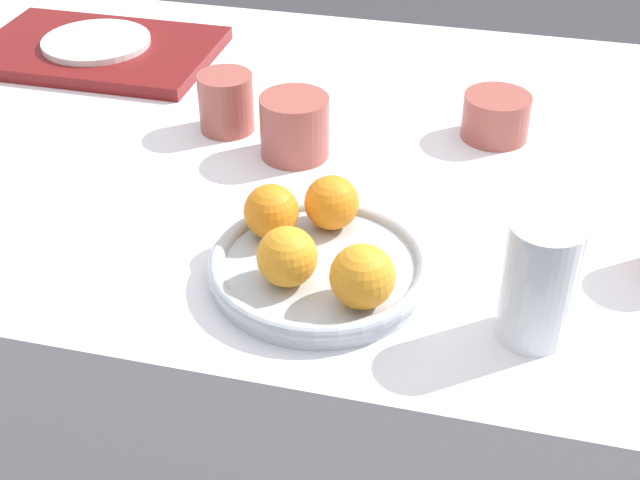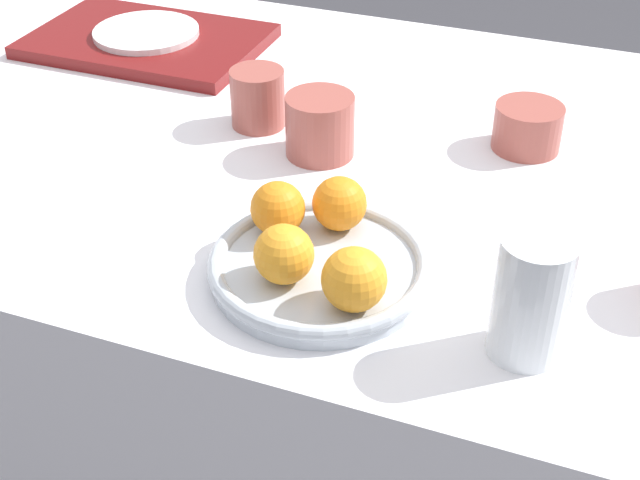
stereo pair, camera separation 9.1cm
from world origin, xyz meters
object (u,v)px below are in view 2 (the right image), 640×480
(orange_0, at_px, (354,279))
(serving_tray, at_px, (147,41))
(fruit_platter, at_px, (320,267))
(orange_1, at_px, (339,204))
(orange_2, at_px, (284,254))
(cup_3, at_px, (258,98))
(water_glass, at_px, (531,298))
(cup_0, at_px, (528,127))
(orange_3, at_px, (278,209))
(side_plate, at_px, (146,32))
(cup_1, at_px, (320,126))

(orange_0, distance_m, serving_tray, 0.75)
(fruit_platter, distance_m, orange_1, 0.08)
(fruit_platter, height_order, orange_2, orange_2)
(orange_0, xyz_separation_m, cup_3, (-0.26, 0.35, -0.01))
(water_glass, relative_size, cup_0, 1.43)
(fruit_platter, relative_size, orange_3, 3.94)
(cup_3, bearing_deg, water_glass, -37.93)
(orange_1, distance_m, cup_3, 0.30)
(orange_2, relative_size, side_plate, 0.36)
(orange_0, bearing_deg, serving_tray, 135.49)
(orange_0, xyz_separation_m, side_plate, (-0.54, 0.53, -0.03))
(orange_1, relative_size, serving_tray, 0.16)
(fruit_platter, xyz_separation_m, orange_3, (-0.06, 0.04, 0.04))
(orange_2, distance_m, side_plate, 0.69)
(fruit_platter, xyz_separation_m, cup_1, (-0.10, 0.25, 0.03))
(orange_1, xyz_separation_m, cup_0, (0.16, 0.29, -0.02))
(fruit_platter, height_order, cup_0, cup_0)
(side_plate, relative_size, cup_1, 1.92)
(serving_tray, xyz_separation_m, cup_3, (0.28, -0.18, 0.03))
(orange_0, distance_m, orange_2, 0.08)
(orange_1, bearing_deg, serving_tray, 139.77)
(cup_0, xyz_separation_m, cup_1, (-0.25, -0.11, 0.01))
(serving_tray, bearing_deg, orange_2, -48.27)
(cup_0, bearing_deg, water_glass, -80.08)
(orange_0, height_order, orange_1, orange_0)
(water_glass, height_order, side_plate, water_glass)
(orange_2, height_order, serving_tray, orange_2)
(cup_1, height_order, cup_3, cup_1)
(orange_2, relative_size, serving_tray, 0.17)
(side_plate, bearing_deg, orange_0, -44.51)
(orange_1, height_order, orange_3, same)
(orange_3, height_order, cup_0, orange_3)
(fruit_platter, bearing_deg, orange_0, -43.50)
(orange_1, distance_m, cup_1, 0.20)
(fruit_platter, distance_m, cup_0, 0.39)
(orange_2, distance_m, cup_3, 0.38)
(water_glass, height_order, serving_tray, water_glass)
(orange_0, distance_m, cup_1, 0.34)
(orange_3, xyz_separation_m, water_glass, (0.28, -0.07, 0.01))
(cup_0, relative_size, cup_3, 1.12)
(orange_1, height_order, cup_1, same)
(orange_1, xyz_separation_m, water_glass, (0.23, -0.11, 0.01))
(orange_1, bearing_deg, cup_1, 117.10)
(orange_2, relative_size, cup_1, 0.70)
(water_glass, distance_m, cup_3, 0.54)
(orange_3, bearing_deg, cup_0, 56.18)
(orange_1, xyz_separation_m, cup_3, (-0.20, 0.22, -0.01))
(orange_1, bearing_deg, water_glass, -25.47)
(orange_1, bearing_deg, orange_0, -64.24)
(orange_0, bearing_deg, cup_0, 76.91)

